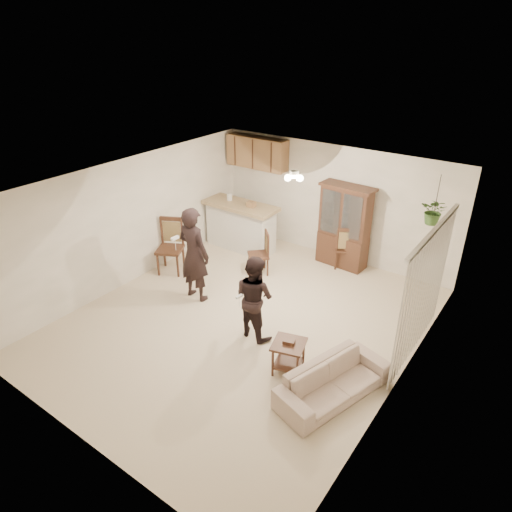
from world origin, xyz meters
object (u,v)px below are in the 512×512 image
Objects in this scene: adult at (194,255)px; child at (254,300)px; side_table at (288,357)px; chair_bar at (171,257)px; chair_hutch_right at (344,255)px; china_hutch at (344,227)px; chair_hutch_left at (258,262)px; sofa at (334,375)px.

child is (1.59, -0.31, -0.22)m from adult.
side_table is (0.95, -0.46, -0.41)m from child.
chair_hutch_right is at bearing 11.78° from chair_bar.
china_hutch is (0.07, 3.15, 0.21)m from child.
child is 0.75× the size of china_hutch.
chair_bar reaches higher than chair_hutch_left.
sofa is at bearing -5.25° from side_table.
chair_hutch_left is 1.87m from chair_hutch_right.
adult is 2.74m from side_table.
china_hutch is at bearing -62.47° from chair_hutch_right.
chair_bar is at bearing -135.85° from china_hutch.
china_hutch reaches higher than side_table.
chair_hutch_right is (-1.59, 3.62, -0.09)m from sofa.
child is at bearing -87.74° from china_hutch.
adult reaches higher than chair_hutch_left.
chair_hutch_left is at bearing 133.65° from side_table.
chair_hutch_left is (1.54, 1.02, -0.06)m from chair_bar.
side_table is 3.87m from chair_bar.
child reaches higher than chair_bar.
child is at bearing -43.02° from chair_bar.
sofa is 3.73m from chair_hutch_left.
chair_hutch_left is (-2.92, 2.31, -0.10)m from sofa.
china_hutch is (1.67, 2.84, -0.01)m from adult.
chair_hutch_right is (2.87, 2.34, -0.05)m from chair_bar.
side_table is at bearing 162.74° from child.
adult is 1.34m from chair_bar.
china_hutch is at bearing 13.18° from chair_bar.
chair_bar is (-4.46, 1.29, -0.04)m from sofa.
adult is 3.10× the size of side_table.
china_hutch is at bearing 41.43° from sofa.
adult is 1.94× the size of chair_hutch_left.
adult reaches higher than child.
child is at bearing -10.57° from chair_hutch_left.
china_hutch is at bearing 103.74° from side_table.
chair_hutch_right is (0.08, -0.05, -0.61)m from china_hutch.
china_hutch reaches higher than chair_hutch_left.
chair_hutch_left is at bearing -103.99° from adult.
chair_bar is 3.70m from chair_hutch_right.
adult is at bearing -116.85° from china_hutch.
chair_bar is at bearing 9.62° from chair_hutch_right.
adult is 3.29m from china_hutch.
china_hutch reaches higher than chair_hutch_right.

